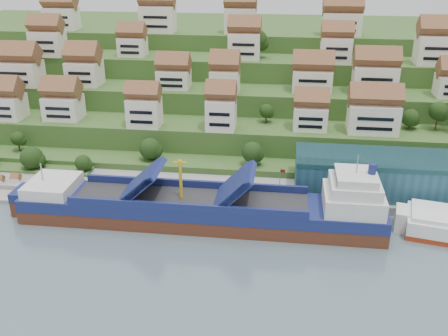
# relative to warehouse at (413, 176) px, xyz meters

# --- Properties ---
(ground) EXTENTS (300.00, 300.00, 0.00)m
(ground) POSITION_rel_warehouse_xyz_m (-52.00, -17.00, -7.20)
(ground) COLOR slate
(ground) RESTS_ON ground
(quay) EXTENTS (180.00, 14.00, 2.20)m
(quay) POSITION_rel_warehouse_xyz_m (-32.00, -2.00, -6.10)
(quay) COLOR gray
(quay) RESTS_ON ground
(pebble_beach) EXTENTS (45.00, 20.00, 1.00)m
(pebble_beach) POSITION_rel_warehouse_xyz_m (-110.00, -5.00, -6.70)
(pebble_beach) COLOR gray
(pebble_beach) RESTS_ON ground
(hillside) EXTENTS (260.00, 128.00, 31.00)m
(hillside) POSITION_rel_warehouse_xyz_m (-52.00, 86.55, 3.46)
(hillside) COLOR #2D4C1E
(hillside) RESTS_ON ground
(hillside_village) EXTENTS (159.17, 61.38, 29.77)m
(hillside_village) POSITION_rel_warehouse_xyz_m (-53.14, 43.12, 17.07)
(hillside_village) COLOR white
(hillside_village) RESTS_ON ground
(hillside_trees) EXTENTS (140.93, 62.61, 32.12)m
(hillside_trees) POSITION_rel_warehouse_xyz_m (-53.61, 24.64, 8.20)
(hillside_trees) COLOR #203D14
(hillside_trees) RESTS_ON ground
(warehouse) EXTENTS (60.00, 15.00, 10.00)m
(warehouse) POSITION_rel_warehouse_xyz_m (0.00, 0.00, 0.00)
(warehouse) COLOR #245063
(warehouse) RESTS_ON quay
(flagpole) EXTENTS (1.28, 0.16, 8.00)m
(flagpole) POSITION_rel_warehouse_xyz_m (-33.89, -7.00, -0.32)
(flagpole) COLOR gray
(flagpole) RESTS_ON quay
(cargo_ship) EXTENTS (86.32, 13.52, 19.25)m
(cargo_ship) POSITION_rel_warehouse_xyz_m (-50.19, -17.86, -3.61)
(cargo_ship) COLOR #532919
(cargo_ship) RESTS_ON ground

